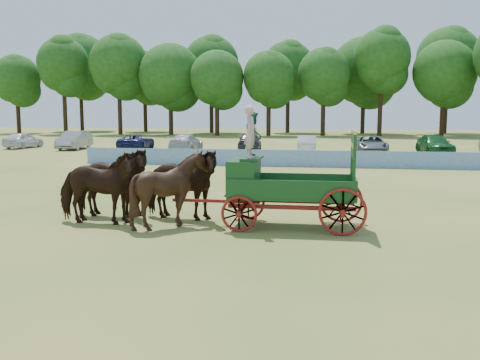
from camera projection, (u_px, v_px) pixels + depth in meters
name	position (u px, v px, depth m)	size (l,w,h in m)	color
ground	(263.00, 230.00, 16.10)	(160.00, 160.00, 0.00)	#A58E4A
horse_lead_left	(97.00, 187.00, 16.78)	(1.27, 2.79, 2.36)	black
horse_lead_right	(111.00, 183.00, 17.85)	(1.27, 2.79, 2.36)	black
horse_wheel_left	(171.00, 189.00, 16.40)	(1.91, 2.14, 2.36)	black
horse_wheel_right	(180.00, 184.00, 17.47)	(1.27, 2.79, 2.36)	black
farm_dray	(269.00, 176.00, 16.42)	(6.00, 2.00, 3.73)	maroon
sponsor_banner	(281.00, 158.00, 33.81)	(26.00, 0.08, 1.05)	#1B5594
parked_cars	(255.00, 143.00, 45.87)	(43.73, 6.75, 1.64)	silver
treeline	(291.00, 67.00, 75.27)	(90.35, 24.20, 15.78)	#382314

